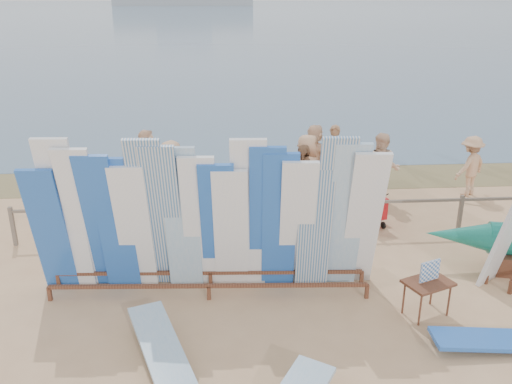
{
  "coord_description": "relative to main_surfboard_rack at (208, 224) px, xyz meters",
  "views": [
    {
      "loc": [
        -1.48,
        -8.08,
        5.3
      ],
      "look_at": [
        -0.72,
        2.72,
        1.21
      ],
      "focal_mm": 38.0,
      "sensor_mm": 36.0,
      "label": 1
    }
  ],
  "objects": [
    {
      "name": "ground",
      "position": [
        1.71,
        -0.72,
        -1.39
      ],
      "size": [
        160.0,
        160.0,
        0.0
      ],
      "primitive_type": "plane",
      "color": "tan",
      "rests_on": "ground"
    },
    {
      "name": "ocean",
      "position": [
        1.71,
        127.28,
        -1.39
      ],
      "size": [
        320.0,
        240.0,
        0.02
      ],
      "primitive_type": "cube",
      "color": "#47627F",
      "rests_on": "ground"
    },
    {
      "name": "wet_sand_strip",
      "position": [
        1.71,
        6.48,
        -1.39
      ],
      "size": [
        40.0,
        2.6,
        0.01
      ],
      "primitive_type": "cube",
      "color": "olive",
      "rests_on": "ground"
    },
    {
      "name": "fence",
      "position": [
        1.71,
        2.28,
        -0.76
      ],
      "size": [
        12.08,
        0.08,
        0.9
      ],
      "color": "#766759",
      "rests_on": "ground"
    },
    {
      "name": "main_surfboard_rack",
      "position": [
        0.0,
        0.0,
        0.0
      ],
      "size": [
        6.2,
        1.2,
        3.08
      ],
      "rotation": [
        0.0,
        0.0,
        -0.06
      ],
      "color": "brown",
      "rests_on": "ground"
    },
    {
      "name": "vendor_table",
      "position": [
        3.71,
        -0.99,
        -1.05
      ],
      "size": [
        0.93,
        0.81,
        1.04
      ],
      "rotation": [
        0.0,
        0.0,
        0.39
      ],
      "color": "brown",
      "rests_on": "ground"
    },
    {
      "name": "flat_board_a",
      "position": [
        -0.61,
        -2.21,
        -1.39
      ],
      "size": [
        1.46,
        2.72,
        0.39
      ],
      "primitive_type": "cube",
      "rotation": [
        0.12,
        0.0,
        0.36
      ],
      "color": "#81ABCE",
      "rests_on": "ground"
    },
    {
      "name": "beach_chair_left",
      "position": [
        1.22,
        3.07,
        -1.11
      ],
      "size": [
        0.71,
        0.73,
        0.97
      ],
      "rotation": [
        0.0,
        0.0,
        0.17
      ],
      "color": "#AF1216",
      "rests_on": "ground"
    },
    {
      "name": "beach_chair_right",
      "position": [
        3.83,
        2.91,
        -1.15
      ],
      "size": [
        0.56,
        0.58,
        0.82
      ],
      "rotation": [
        0.0,
        0.0,
        -0.08
      ],
      "color": "#AF1216",
      "rests_on": "ground"
    },
    {
      "name": "stroller",
      "position": [
        3.78,
        2.79,
        -0.99
      ],
      "size": [
        0.69,
        0.84,
        1.0
      ],
      "rotation": [
        0.0,
        0.0,
        0.28
      ],
      "color": "#AF1216",
      "rests_on": "ground"
    },
    {
      "name": "beachgoer_9",
      "position": [
        6.95,
        4.62,
        -0.57
      ],
      "size": [
        1.14,
        0.92,
        1.64
      ],
      "primitive_type": "imported",
      "rotation": [
        0.0,
        0.0,
        3.68
      ],
      "color": "tan",
      "rests_on": "ground"
    },
    {
      "name": "beachgoer_2",
      "position": [
        -0.88,
        2.88,
        -0.59
      ],
      "size": [
        0.8,
        0.41,
        1.61
      ],
      "primitive_type": "imported",
      "rotation": [
        0.0,
        0.0,
        0.05
      ],
      "color": "beige",
      "rests_on": "ground"
    },
    {
      "name": "beachgoer_4",
      "position": [
        2.23,
        3.47,
        -0.47
      ],
      "size": [
        0.82,
        1.17,
        1.84
      ],
      "primitive_type": "imported",
      "rotation": [
        0.0,
        0.0,
        5.07
      ],
      "color": "#8C6042",
      "rests_on": "ground"
    },
    {
      "name": "beachgoer_8",
      "position": [
        4.4,
        4.19,
        -0.46
      ],
      "size": [
        1.01,
        0.8,
        1.87
      ],
      "primitive_type": "imported",
      "rotation": [
        0.0,
        0.0,
        5.82
      ],
      "color": "beige",
      "rests_on": "ground"
    },
    {
      "name": "beachgoer_extra_1",
      "position": [
        -4.02,
        5.51,
        -0.59
      ],
      "size": [
        1.01,
        0.84,
        1.6
      ],
      "primitive_type": "imported",
      "rotation": [
        0.0,
        0.0,
        5.72
      ],
      "color": "#8C6042",
      "rests_on": "ground"
    },
    {
      "name": "beachgoer_1",
      "position": [
        -1.57,
        4.46,
        -0.56
      ],
      "size": [
        0.46,
        0.67,
        1.67
      ],
      "primitive_type": "imported",
      "rotation": [
        0.0,
        0.0,
        1.79
      ],
      "color": "#8C6042",
      "rests_on": "ground"
    },
    {
      "name": "beachgoer_11",
      "position": [
        -1.82,
        6.07,
        -0.58
      ],
      "size": [
        0.92,
        1.58,
        1.62
      ],
      "primitive_type": "imported",
      "rotation": [
        0.0,
        0.0,
        1.88
      ],
      "color": "beige",
      "rests_on": "ground"
    },
    {
      "name": "beachgoer_7",
      "position": [
        3.42,
        5.53,
        -0.5
      ],
      "size": [
        0.74,
        0.64,
        1.77
      ],
      "primitive_type": "imported",
      "rotation": [
        0.0,
        0.0,
        5.73
      ],
      "color": "#8C6042",
      "rests_on": "ground"
    },
    {
      "name": "beachgoer_3",
      "position": [
        -0.98,
        4.09,
        -0.49
      ],
      "size": [
        0.93,
        1.26,
        1.81
      ],
      "primitive_type": "imported",
      "rotation": [
        0.0,
        0.0,
        1.14
      ],
      "color": "tan",
      "rests_on": "ground"
    },
    {
      "name": "beachgoer_0",
      "position": [
        -3.41,
        3.72,
        -0.56
      ],
      "size": [
        0.9,
        0.69,
        1.66
      ],
      "primitive_type": "imported",
      "rotation": [
        0.0,
        0.0,
        5.85
      ],
      "color": "tan",
      "rests_on": "ground"
    },
    {
      "name": "beachgoer_6",
      "position": [
        2.44,
        4.15,
        -0.44
      ],
      "size": [
        0.58,
        0.98,
        1.89
      ],
      "primitive_type": "imported",
      "rotation": [
        0.0,
        0.0,
        1.42
      ],
      "color": "tan",
      "rests_on": "ground"
    },
    {
      "name": "beachgoer_5",
      "position": [
        2.94,
        5.92,
        -0.53
      ],
      "size": [
        1.39,
        1.57,
        1.72
      ],
      "primitive_type": "imported",
      "rotation": [
        0.0,
        0.0,
        2.24
      ],
      "color": "beige",
      "rests_on": "ground"
    }
  ]
}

